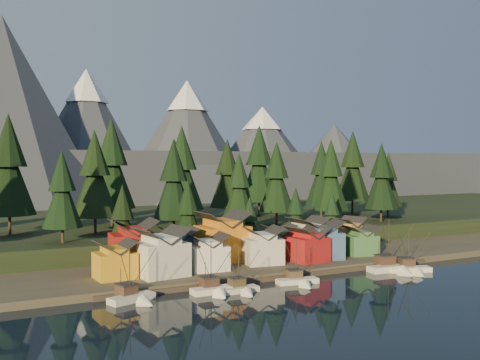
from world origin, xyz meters
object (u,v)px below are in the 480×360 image
boat_1 (214,282)px  house_back_0 (133,243)px  boat_2 (242,283)px  house_back_1 (179,246)px  boat_0 (135,290)px  boat_6 (412,264)px  house_front_0 (115,259)px  boat_3 (299,276)px  house_front_1 (161,251)px  boat_5 (394,261)px

boat_1 → house_back_0: (-8.56, 24.43, 4.80)m
boat_2 → house_back_1: 24.26m
boat_0 → house_back_0: 24.57m
boat_2 → boat_6: bearing=-0.9°
boat_0 → house_front_0: bearing=70.4°
boat_6 → boat_0: bearing=-163.7°
boat_3 → house_front_1: (-24.44, 14.09, 4.84)m
boat_0 → boat_6: size_ratio=1.00×
boat_2 → house_front_1: 19.15m
boat_0 → boat_3: (33.51, -1.78, -0.35)m
boat_6 → boat_1: bearing=-163.3°
boat_3 → house_back_0: (-27.21, 25.02, 5.20)m
boat_5 → house_back_0: (-52.85, 24.56, 4.58)m
boat_2 → house_back_0: bearing=117.7°
house_front_0 → house_back_0: size_ratio=0.76×
house_back_1 → house_front_0: bearing=-154.1°
boat_0 → boat_5: 59.17m
boat_6 → house_back_0: (-56.00, 26.85, 4.97)m
house_front_0 → house_back_0: 11.17m
boat_3 → boat_5: bearing=9.2°
boat_1 → boat_2: boat_1 is taller
boat_6 → house_front_1: (-53.23, 15.91, 4.61)m
boat_0 → boat_3: bearing=-22.7°
house_back_0 → boat_1: bearing=-66.8°
boat_1 → house_front_0: boat_1 is taller
boat_3 → house_front_0: 37.33m
house_front_1 → house_back_0: (-2.76, 10.94, 0.36)m
boat_0 → house_back_1: bearing=32.6°
boat_6 → house_front_0: bearing=-176.3°
boat_1 → house_front_1: house_front_1 is taller
boat_0 → boat_5: bearing=-21.0°
boat_6 → house_front_0: boat_6 is taller
boat_1 → house_back_0: size_ratio=1.04×
boat_6 → house_back_0: house_back_0 is taller
boat_5 → house_front_0: (-59.19, 15.50, 3.01)m
house_back_1 → boat_3: bearing=-48.9°
boat_6 → house_back_1: size_ratio=1.30×
boat_0 → boat_1: boat_0 is taller
house_front_1 → boat_2: bearing=-61.6°
boat_2 → house_front_0: house_front_0 is taller
house_front_0 → house_back_1: house_back_1 is taller
boat_2 → house_front_0: bearing=139.7°
boat_1 → boat_6: 47.49m
house_front_0 → house_back_1: 17.47m
house_front_1 → boat_6: bearing=-23.9°
boat_2 → boat_5: bearing=2.3°
boat_6 → house_back_1: (-46.19, 24.45, 3.90)m
boat_3 → house_back_0: size_ratio=0.94×
boat_2 → house_back_0: house_back_0 is taller
house_front_0 → boat_3: bearing=-29.1°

